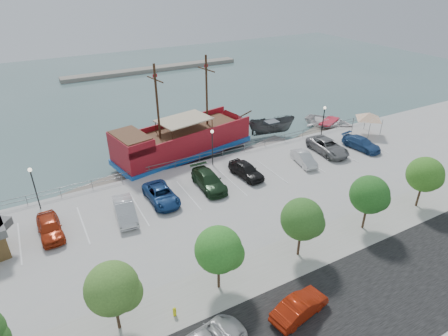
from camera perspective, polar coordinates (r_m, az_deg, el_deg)
ground at (r=38.02m, az=2.78°, el=-4.90°), size 160.00×160.00×0.00m
street at (r=28.25m, az=20.85°, el=-18.65°), size 100.00×8.00×0.04m
sidewalk at (r=31.07m, az=12.63°, el=-12.12°), size 100.00×4.00×0.05m
seawall_railing at (r=43.19m, az=-2.54°, el=1.80°), size 50.00×0.06×1.00m
far_shore at (r=88.63m, az=-10.63°, el=14.61°), size 40.00×3.00×0.80m
pirate_ship at (r=46.38m, az=-4.71°, el=4.44°), size 20.09×8.95×12.47m
patrol_boat at (r=52.05m, az=7.24°, el=6.05°), size 6.88×4.34×2.49m
speedboat at (r=56.63m, az=15.70°, el=6.50°), size 7.50×8.41×1.44m
dock_west at (r=41.85m, az=-19.01°, el=-2.88°), size 7.41×3.94×0.41m
dock_mid at (r=48.94m, az=6.10°, el=3.28°), size 7.35×4.00×0.40m
dock_east at (r=53.87m, az=13.60°, el=5.07°), size 8.13×4.77×0.45m
canopy_tent at (r=52.81m, az=21.31°, el=7.87°), size 4.54×4.54×3.48m
street_sedan at (r=25.91m, az=11.46°, el=-20.05°), size 4.42×2.23×1.39m
fire_hydrant at (r=25.84m, az=-7.55°, el=-20.85°), size 0.24×0.24×0.70m
lamp_post_left at (r=37.50m, az=-27.09°, el=-1.81°), size 0.36×0.36×4.28m
lamp_post_mid at (r=41.10m, az=-1.80°, el=4.09°), size 0.36×0.36×4.28m
lamp_post_right at (r=49.85m, az=14.95°, el=7.60°), size 0.36×0.36×4.28m
tree_b at (r=23.73m, az=-16.27°, el=-17.32°), size 3.30×3.20×5.00m
tree_c at (r=25.30m, az=-0.48°, el=-12.47°), size 3.30×3.20×5.00m
tree_d at (r=28.55m, az=12.10°, el=-7.78°), size 3.30×3.20×5.00m
tree_e at (r=32.99m, az=21.51°, el=-3.93°), size 3.30×3.20×5.00m
tree_f at (r=38.20m, az=28.47°, el=-0.99°), size 3.30×3.20×5.00m
parked_car_a at (r=34.58m, az=-25.02°, el=-8.19°), size 2.00×4.58×1.54m
parked_car_b at (r=34.51m, az=-14.86°, el=-6.24°), size 2.16×4.87×1.55m
parked_car_c at (r=36.12m, az=-9.54°, el=-4.04°), size 2.51×5.20×1.43m
parked_car_d at (r=37.80m, az=-2.34°, el=-1.91°), size 2.35×5.49×1.58m
parked_car_e at (r=39.76m, az=3.39°, el=-0.30°), size 2.37×4.80×1.58m
parked_car_f at (r=43.25m, az=12.09°, el=1.42°), size 2.20×4.32×1.36m
parked_car_g at (r=46.59m, az=15.52°, el=3.18°), size 3.02×5.96×1.61m
parked_car_h at (r=48.92m, az=20.21°, el=3.56°), size 2.68×5.20×1.44m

